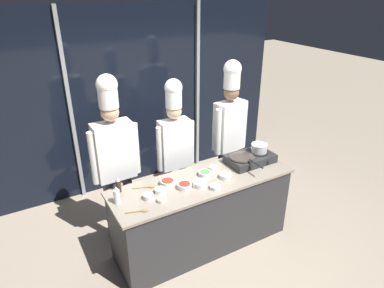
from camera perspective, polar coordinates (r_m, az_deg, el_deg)
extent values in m
plane|color=gray|center=(4.43, 1.68, -16.15)|extent=(24.00, 24.00, 0.00)
cube|color=black|center=(5.23, -8.91, 7.50)|extent=(4.72, 0.04, 2.70)
cube|color=gray|center=(4.94, -19.58, 5.23)|extent=(0.05, 0.05, 2.70)
cube|color=gray|center=(5.61, 0.91, 9.04)|extent=(0.05, 0.05, 2.70)
cube|color=#2D2D30|center=(4.15, 1.76, -11.60)|extent=(2.08, 0.65, 0.88)
cube|color=gray|center=(3.89, 1.85, -6.24)|extent=(2.14, 0.68, 0.03)
cube|color=#28282B|center=(4.29, 9.64, -2.40)|extent=(0.58, 0.36, 0.10)
cylinder|color=black|center=(4.18, 8.26, -2.16)|extent=(0.23, 0.23, 0.01)
cylinder|color=black|center=(4.08, 9.82, -3.91)|extent=(0.03, 0.01, 0.03)
cylinder|color=black|center=(4.34, 11.08, -1.32)|extent=(0.23, 0.23, 0.01)
cylinder|color=black|center=(4.24, 12.64, -2.98)|extent=(0.03, 0.01, 0.03)
cylinder|color=#38332D|center=(4.18, 8.27, -2.03)|extent=(0.30, 0.30, 0.01)
cone|color=#38332D|center=(4.17, 8.29, -1.83)|extent=(0.32, 0.32, 0.04)
cylinder|color=black|center=(3.99, 10.64, -3.25)|extent=(0.02, 0.24, 0.02)
cylinder|color=#B7BABF|center=(4.32, 11.14, -0.65)|extent=(0.20, 0.20, 0.10)
torus|color=#B7BABF|center=(4.29, 11.19, -0.05)|extent=(0.20, 0.20, 0.01)
torus|color=#B7BABF|center=(4.24, 10.03, -0.60)|extent=(0.01, 0.05, 0.05)
torus|color=#B7BABF|center=(4.37, 12.29, 0.05)|extent=(0.01, 0.05, 0.05)
cylinder|color=white|center=(3.55, -12.42, -8.57)|extent=(0.06, 0.06, 0.15)
cone|color=white|center=(3.50, -12.57, -7.24)|extent=(0.05, 0.05, 0.04)
cylinder|color=#332319|center=(3.73, -12.15, -6.88)|extent=(0.05, 0.05, 0.13)
cone|color=white|center=(3.69, -12.27, -5.76)|extent=(0.05, 0.05, 0.04)
cylinder|color=white|center=(3.80, -4.10, -6.42)|extent=(0.16, 0.16, 0.05)
torus|color=white|center=(3.78, -4.11, -6.09)|extent=(0.17, 0.17, 0.01)
cylinder|color=#B22D1E|center=(3.79, -4.11, -6.24)|extent=(0.13, 0.13, 0.03)
cylinder|color=white|center=(3.96, 2.17, -4.95)|extent=(0.15, 0.15, 0.05)
torus|color=white|center=(3.95, 2.17, -4.66)|extent=(0.15, 0.15, 0.01)
cylinder|color=#4C9E47|center=(3.96, 2.17, -4.79)|extent=(0.12, 0.12, 0.03)
cylinder|color=white|center=(3.67, -5.34, -7.75)|extent=(0.11, 0.11, 0.04)
torus|color=white|center=(3.66, -5.36, -7.46)|extent=(0.12, 0.12, 0.01)
cylinder|color=silver|center=(3.67, -5.35, -7.59)|extent=(0.09, 0.09, 0.02)
cylinder|color=white|center=(4.06, 3.50, -4.12)|extent=(0.09, 0.09, 0.05)
torus|color=white|center=(4.05, 3.51, -3.80)|extent=(0.10, 0.10, 0.01)
cylinder|color=#E0C689|center=(4.05, 3.50, -3.95)|extent=(0.08, 0.08, 0.03)
cylinder|color=white|center=(3.73, -1.26, -6.99)|extent=(0.16, 0.16, 0.05)
torus|color=white|center=(3.72, -1.26, -6.64)|extent=(0.16, 0.16, 0.01)
cylinder|color=red|center=(3.72, -1.26, -6.80)|extent=(0.13, 0.13, 0.03)
cylinder|color=white|center=(3.93, 5.60, -5.35)|extent=(0.14, 0.14, 0.05)
torus|color=white|center=(3.92, 5.62, -5.06)|extent=(0.14, 0.14, 0.01)
cylinder|color=#EAA893|center=(3.92, 5.61, -5.19)|extent=(0.12, 0.12, 0.03)
cylinder|color=white|center=(3.59, -7.31, -8.67)|extent=(0.11, 0.11, 0.05)
torus|color=white|center=(3.58, -7.33, -8.35)|extent=(0.11, 0.11, 0.01)
cylinder|color=silver|center=(3.59, -7.32, -8.50)|extent=(0.09, 0.09, 0.03)
cylinder|color=white|center=(3.73, 3.87, -7.18)|extent=(0.11, 0.11, 0.04)
torus|color=white|center=(3.72, 3.88, -6.91)|extent=(0.11, 0.11, 0.01)
cylinder|color=white|center=(3.72, 3.87, -7.03)|extent=(0.09, 0.09, 0.02)
cylinder|color=white|center=(3.54, -5.06, -9.30)|extent=(0.10, 0.10, 0.03)
torus|color=white|center=(3.53, -5.07, -9.08)|extent=(0.10, 0.10, 0.01)
cylinder|color=#9E896B|center=(3.53, -5.07, -9.17)|extent=(0.08, 0.08, 0.02)
cylinder|color=white|center=(3.76, 1.28, -6.68)|extent=(0.15, 0.15, 0.05)
torus|color=white|center=(3.75, 1.29, -6.33)|extent=(0.15, 0.15, 0.01)
cylinder|color=silver|center=(3.75, 1.29, -6.50)|extent=(0.12, 0.12, 0.03)
cube|color=olive|center=(3.78, -8.59, -7.22)|extent=(0.16, 0.07, 0.01)
ellipsoid|color=olive|center=(3.78, -6.69, -7.04)|extent=(0.09, 0.07, 0.02)
cube|color=olive|center=(3.43, -9.76, -11.11)|extent=(0.15, 0.06, 0.01)
ellipsoid|color=olive|center=(3.43, -7.84, -10.90)|extent=(0.08, 0.07, 0.02)
cylinder|color=#4C4C51|center=(4.43, -10.42, -9.65)|extent=(0.11, 0.11, 0.85)
cylinder|color=#4C4C51|center=(4.37, -13.42, -10.48)|extent=(0.11, 0.11, 0.85)
cube|color=white|center=(4.01, -12.88, -1.12)|extent=(0.44, 0.23, 0.68)
cylinder|color=white|center=(4.05, -9.42, -0.74)|extent=(0.09, 0.09, 0.63)
cylinder|color=white|center=(3.93, -16.07, -2.33)|extent=(0.09, 0.09, 0.63)
sphere|color=tan|center=(3.83, -13.55, 5.16)|extent=(0.20, 0.20, 0.20)
cylinder|color=white|center=(3.77, -13.83, 7.74)|extent=(0.21, 0.21, 0.25)
sphere|color=white|center=(3.73, -14.03, 9.57)|extent=(0.23, 0.23, 0.23)
cylinder|color=#232326|center=(4.67, -1.52, -7.57)|extent=(0.10, 0.10, 0.78)
cylinder|color=#232326|center=(4.60, -3.91, -8.24)|extent=(0.10, 0.10, 0.78)
cube|color=white|center=(4.29, -2.90, 0.01)|extent=(0.39, 0.21, 0.63)
cylinder|color=white|center=(4.35, -0.15, 0.27)|extent=(0.08, 0.08, 0.58)
cylinder|color=white|center=(4.19, -5.39, -0.91)|extent=(0.08, 0.08, 0.58)
sphere|color=beige|center=(4.12, -3.03, 5.45)|extent=(0.19, 0.19, 0.19)
cylinder|color=white|center=(4.06, -3.09, 7.74)|extent=(0.20, 0.20, 0.24)
sphere|color=white|center=(4.03, -3.13, 9.37)|extent=(0.21, 0.21, 0.21)
cylinder|color=#2D3856|center=(5.03, 6.82, -4.76)|extent=(0.11, 0.11, 0.84)
cylinder|color=#2D3856|center=(4.88, 4.89, -5.63)|extent=(0.11, 0.11, 0.84)
cube|color=white|center=(4.61, 6.29, 2.98)|extent=(0.45, 0.28, 0.68)
cylinder|color=white|center=(4.76, 8.60, 3.36)|extent=(0.08, 0.08, 0.63)
cylinder|color=white|center=(4.45, 4.41, 1.96)|extent=(0.08, 0.08, 0.63)
sphere|color=brown|center=(4.46, 6.57, 8.53)|extent=(0.20, 0.20, 0.20)
cylinder|color=white|center=(4.41, 6.69, 10.76)|extent=(0.21, 0.21, 0.25)
sphere|color=white|center=(4.38, 6.77, 12.33)|extent=(0.23, 0.23, 0.23)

